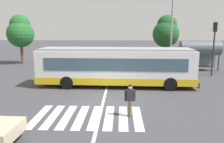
{
  "coord_description": "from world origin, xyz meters",
  "views": [
    {
      "loc": [
        0.87,
        -13.84,
        4.52
      ],
      "look_at": [
        0.16,
        3.38,
        1.3
      ],
      "focal_mm": 36.42,
      "sensor_mm": 36.0,
      "label": 1
    }
  ],
  "objects_px": {
    "parked_car_charcoal": "(116,58)",
    "background_tree_left": "(20,31)",
    "twin_arm_street_lamp": "(172,17)",
    "background_tree_right": "(166,31)",
    "bus_stop_shelter": "(200,49)",
    "city_transit_bus": "(116,67)",
    "pedestrian_crossing_street": "(130,98)",
    "traffic_light_far_corner": "(214,41)",
    "parked_car_teal": "(135,58)",
    "parked_car_silver": "(96,58)",
    "parked_car_red": "(157,58)"
  },
  "relations": [
    {
      "from": "parked_car_teal",
      "to": "parked_car_red",
      "type": "bearing_deg",
      "value": 0.52
    },
    {
      "from": "parked_car_charcoal",
      "to": "parked_car_red",
      "type": "height_order",
      "value": "same"
    },
    {
      "from": "traffic_light_far_corner",
      "to": "pedestrian_crossing_street",
      "type": "bearing_deg",
      "value": -127.68
    },
    {
      "from": "city_transit_bus",
      "to": "twin_arm_street_lamp",
      "type": "xyz_separation_m",
      "value": [
        6.05,
        8.25,
        4.23
      ]
    },
    {
      "from": "background_tree_right",
      "to": "twin_arm_street_lamp",
      "type": "bearing_deg",
      "value": -97.13
    },
    {
      "from": "parked_car_red",
      "to": "background_tree_left",
      "type": "distance_m",
      "value": 18.08
    },
    {
      "from": "parked_car_silver",
      "to": "twin_arm_street_lamp",
      "type": "distance_m",
      "value": 10.91
    },
    {
      "from": "city_transit_bus",
      "to": "pedestrian_crossing_street",
      "type": "relative_size",
      "value": 7.25
    },
    {
      "from": "parked_car_red",
      "to": "parked_car_teal",
      "type": "bearing_deg",
      "value": -179.48
    },
    {
      "from": "parked_car_charcoal",
      "to": "city_transit_bus",
      "type": "bearing_deg",
      "value": -88.74
    },
    {
      "from": "pedestrian_crossing_street",
      "to": "background_tree_right",
      "type": "xyz_separation_m",
      "value": [
        6.26,
        23.61,
        3.21
      ]
    },
    {
      "from": "city_transit_bus",
      "to": "traffic_light_far_corner",
      "type": "bearing_deg",
      "value": 25.64
    },
    {
      "from": "pedestrian_crossing_street",
      "to": "parked_car_silver",
      "type": "bearing_deg",
      "value": 101.51
    },
    {
      "from": "parked_car_red",
      "to": "background_tree_right",
      "type": "xyz_separation_m",
      "value": [
        2.13,
        5.48,
        3.41
      ]
    },
    {
      "from": "parked_car_red",
      "to": "parked_car_silver",
      "type": "bearing_deg",
      "value": 177.66
    },
    {
      "from": "city_transit_bus",
      "to": "traffic_light_far_corner",
      "type": "height_order",
      "value": "traffic_light_far_corner"
    },
    {
      "from": "parked_car_charcoal",
      "to": "background_tree_left",
      "type": "relative_size",
      "value": 0.71
    },
    {
      "from": "parked_car_charcoal",
      "to": "parked_car_red",
      "type": "bearing_deg",
      "value": -1.83
    },
    {
      "from": "parked_car_silver",
      "to": "background_tree_right",
      "type": "relative_size",
      "value": 0.69
    },
    {
      "from": "parked_car_red",
      "to": "twin_arm_street_lamp",
      "type": "xyz_separation_m",
      "value": [
        1.01,
        -3.47,
        5.05
      ]
    },
    {
      "from": "twin_arm_street_lamp",
      "to": "background_tree_left",
      "type": "distance_m",
      "value": 19.12
    },
    {
      "from": "city_transit_bus",
      "to": "pedestrian_crossing_street",
      "type": "xyz_separation_m",
      "value": [
        0.91,
        -6.42,
        -0.62
      ]
    },
    {
      "from": "city_transit_bus",
      "to": "pedestrian_crossing_street",
      "type": "height_order",
      "value": "city_transit_bus"
    },
    {
      "from": "parked_car_teal",
      "to": "traffic_light_far_corner",
      "type": "bearing_deg",
      "value": -45.73
    },
    {
      "from": "parked_car_charcoal",
      "to": "parked_car_teal",
      "type": "xyz_separation_m",
      "value": [
        2.56,
        -0.19,
        0.0
      ]
    },
    {
      "from": "parked_car_teal",
      "to": "traffic_light_far_corner",
      "type": "distance_m",
      "value": 10.42
    },
    {
      "from": "twin_arm_street_lamp",
      "to": "background_tree_left",
      "type": "bearing_deg",
      "value": 169.72
    },
    {
      "from": "background_tree_left",
      "to": "city_transit_bus",
      "type": "bearing_deg",
      "value": -42.53
    },
    {
      "from": "twin_arm_street_lamp",
      "to": "background_tree_right",
      "type": "xyz_separation_m",
      "value": [
        1.12,
        8.94,
        -1.64
      ]
    },
    {
      "from": "twin_arm_street_lamp",
      "to": "background_tree_left",
      "type": "height_order",
      "value": "twin_arm_street_lamp"
    },
    {
      "from": "bus_stop_shelter",
      "to": "pedestrian_crossing_street",
      "type": "bearing_deg",
      "value": -120.63
    },
    {
      "from": "bus_stop_shelter",
      "to": "parked_car_charcoal",
      "type": "bearing_deg",
      "value": 153.6
    },
    {
      "from": "traffic_light_far_corner",
      "to": "twin_arm_street_lamp",
      "type": "height_order",
      "value": "twin_arm_street_lamp"
    },
    {
      "from": "traffic_light_far_corner",
      "to": "city_transit_bus",
      "type": "bearing_deg",
      "value": -154.36
    },
    {
      "from": "parked_car_teal",
      "to": "twin_arm_street_lamp",
      "type": "distance_m",
      "value": 7.17
    },
    {
      "from": "city_transit_bus",
      "to": "parked_car_charcoal",
      "type": "height_order",
      "value": "city_transit_bus"
    },
    {
      "from": "pedestrian_crossing_street",
      "to": "background_tree_right",
      "type": "relative_size",
      "value": 0.26
    },
    {
      "from": "background_tree_right",
      "to": "background_tree_left",
      "type": "bearing_deg",
      "value": -164.41
    },
    {
      "from": "background_tree_right",
      "to": "parked_car_silver",
      "type": "bearing_deg",
      "value": -152.77
    },
    {
      "from": "bus_stop_shelter",
      "to": "twin_arm_street_lamp",
      "type": "height_order",
      "value": "twin_arm_street_lamp"
    },
    {
      "from": "bus_stop_shelter",
      "to": "background_tree_left",
      "type": "xyz_separation_m",
      "value": [
        -21.72,
        4.37,
        1.82
      ]
    },
    {
      "from": "bus_stop_shelter",
      "to": "twin_arm_street_lamp",
      "type": "xyz_separation_m",
      "value": [
        -2.97,
        0.97,
        3.4
      ]
    },
    {
      "from": "twin_arm_street_lamp",
      "to": "parked_car_red",
      "type": "bearing_deg",
      "value": 106.2
    },
    {
      "from": "parked_car_teal",
      "to": "city_transit_bus",
      "type": "bearing_deg",
      "value": -101.14
    },
    {
      "from": "twin_arm_street_lamp",
      "to": "pedestrian_crossing_street",
      "type": "bearing_deg",
      "value": -109.3
    },
    {
      "from": "parked_car_teal",
      "to": "background_tree_left",
      "type": "xyz_separation_m",
      "value": [
        -15.0,
        -0.04,
        3.47
      ]
    },
    {
      "from": "bus_stop_shelter",
      "to": "background_tree_left",
      "type": "relative_size",
      "value": 0.67
    },
    {
      "from": "twin_arm_street_lamp",
      "to": "background_tree_right",
      "type": "height_order",
      "value": "twin_arm_street_lamp"
    },
    {
      "from": "parked_car_teal",
      "to": "parked_car_red",
      "type": "xyz_separation_m",
      "value": [
        2.74,
        0.02,
        0.0
      ]
    },
    {
      "from": "parked_car_silver",
      "to": "traffic_light_far_corner",
      "type": "distance_m",
      "value": 14.58
    }
  ]
}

